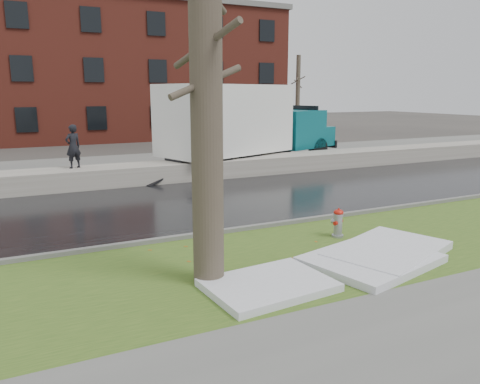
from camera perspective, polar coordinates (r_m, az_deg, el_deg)
name	(u,v)px	position (r m, az deg, el deg)	size (l,w,h in m)	color
ground	(271,241)	(11.42, 3.81, -6.00)	(120.00, 120.00, 0.00)	#47423D
verge	(299,256)	(10.40, 7.23, -7.79)	(60.00, 4.50, 0.04)	#304F1A
sidewalk	(437,334)	(7.80, 22.89, -15.71)	(60.00, 3.00, 0.05)	slate
road	(204,202)	(15.34, -4.47, -1.24)	(60.00, 7.00, 0.03)	black
parking_lot	(140,166)	(23.34, -12.09, 3.12)	(60.00, 9.00, 0.03)	slate
curb	(252,228)	(12.24, 1.51, -4.39)	(60.00, 0.15, 0.14)	slate
snowbank	(166,172)	(19.18, -9.06, 2.43)	(60.00, 1.60, 0.75)	#A19B93
brick_building	(110,74)	(40.14, -15.54, 13.73)	(26.00, 12.00, 10.00)	maroon
bg_tree_center	(0,95)	(35.44, -27.18, 10.44)	(1.40, 1.62, 6.50)	brown
bg_tree_right	(298,95)	(39.68, 7.05, 11.69)	(1.40, 1.62, 6.50)	brown
fire_hydrant	(338,222)	(11.74, 11.86, -3.55)	(0.36, 0.34, 0.73)	gray
tree	(206,86)	(8.28, -4.14, 12.72)	(1.47, 1.72, 7.14)	brown
box_truck	(245,125)	(22.06, 0.62, 8.21)	(11.57, 5.84, 3.88)	black
worker	(73,146)	(18.54, -19.68, 5.26)	(0.59, 0.39, 1.63)	black
snow_patch_near	(371,260)	(10.22, 15.69, -7.94)	(2.60, 2.00, 0.16)	silver
snow_patch_far	(268,285)	(8.67, 3.49, -11.25)	(2.20, 1.60, 0.14)	silver
snow_patch_side	(388,251)	(10.81, 17.56, -6.88)	(2.80, 1.80, 0.18)	silver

